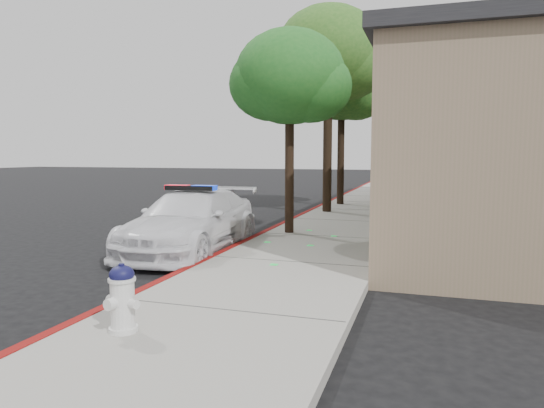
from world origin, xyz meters
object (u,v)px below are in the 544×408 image
(clapboard_building, at_px, (514,155))
(street_tree_far, at_px, (342,89))
(police_car, at_px, (191,221))
(fire_hydrant, at_px, (122,298))
(street_tree_near, at_px, (290,81))
(street_tree_mid, at_px, (329,57))

(clapboard_building, xyz_separation_m, street_tree_far, (-5.96, 1.84, 2.55))
(clapboard_building, bearing_deg, police_car, -133.53)
(clapboard_building, height_order, fire_hydrant, clapboard_building)
(street_tree_near, relative_size, street_tree_mid, 0.73)
(fire_hydrant, xyz_separation_m, street_tree_near, (-0.12, 7.36, 3.40))
(fire_hydrant, relative_size, street_tree_near, 0.15)
(fire_hydrant, bearing_deg, street_tree_far, 102.90)
(fire_hydrant, distance_m, street_tree_mid, 13.21)
(police_car, distance_m, fire_hydrant, 5.37)
(police_car, relative_size, street_tree_far, 0.78)
(police_car, distance_m, street_tree_near, 4.29)
(police_car, bearing_deg, street_tree_near, 52.65)
(clapboard_building, distance_m, street_tree_mid, 6.86)
(fire_hydrant, distance_m, street_tree_near, 8.11)
(clapboard_building, distance_m, street_tree_far, 6.74)
(street_tree_mid, bearing_deg, police_car, -102.74)
(police_car, distance_m, street_tree_mid, 8.77)
(fire_hydrant, relative_size, street_tree_mid, 0.11)
(police_car, xyz_separation_m, street_tree_far, (1.64, 9.83, 4.00))
(police_car, height_order, fire_hydrant, police_car)
(police_car, relative_size, street_tree_near, 0.93)
(street_tree_far, bearing_deg, police_car, -99.44)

